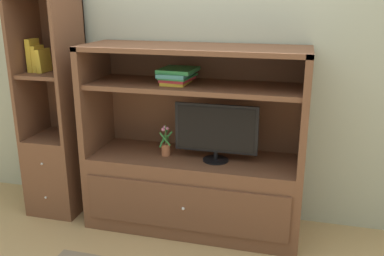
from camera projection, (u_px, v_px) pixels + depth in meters
The scene contains 8 objects.
ground_plane at pixel (180, 251), 3.14m from camera, with size 8.00×8.00×0.00m, color tan.
painted_rear_wall at pixel (205, 49), 3.42m from camera, with size 6.00×0.10×2.80m, color #ADB29E.
media_console at pixel (194, 172), 3.38m from camera, with size 1.69×0.60×1.46m.
tv_monitor at pixel (216, 131), 3.17m from camera, with size 0.64×0.20×0.45m.
potted_plant at pixel (166, 146), 3.34m from camera, with size 0.11×0.14×0.25m.
magazine_stack at pixel (177, 75), 3.17m from camera, with size 0.28×0.33×0.11m.
bookshelf_tall at pixel (57, 142), 3.64m from camera, with size 0.43×0.49×1.85m.
upright_book_row at pixel (38, 58), 3.44m from camera, with size 0.14×0.16×0.27m.
Camera 1 is at (0.78, -2.62, 1.80)m, focal length 39.47 mm.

